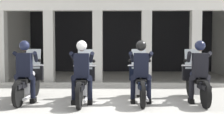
{
  "coord_description": "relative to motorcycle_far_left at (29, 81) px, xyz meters",
  "views": [
    {
      "loc": [
        0.15,
        -7.13,
        1.58
      ],
      "look_at": [
        0.0,
        0.44,
        1.15
      ],
      "focal_mm": 45.96,
      "sensor_mm": 36.0,
      "label": 1
    }
  ],
  "objects": [
    {
      "name": "ground_plane",
      "position": [
        2.2,
        2.65,
        -0.5
      ],
      "size": [
        80.0,
        80.0,
        0.0
      ],
      "primitive_type": "plane",
      "color": "#A8A59E"
    },
    {
      "name": "station_building",
      "position": [
        2.51,
        5.34,
        1.56
      ],
      "size": [
        9.88,
        5.01,
        3.25
      ],
      "color": "black",
      "rests_on": "ground"
    },
    {
      "name": "kerb_strip",
      "position": [
        2.51,
        2.36,
        -0.44
      ],
      "size": [
        9.38,
        0.24,
        0.12
      ],
      "primitive_type": "cube",
      "color": "#B7B5AD",
      "rests_on": "ground"
    },
    {
      "name": "motorcycle_far_left",
      "position": [
        0.0,
        0.0,
        0.0
      ],
      "size": [
        0.62,
        2.04,
        1.35
      ],
      "rotation": [
        0.0,
        0.0,
        0.14
      ],
      "color": "black",
      "rests_on": "ground"
    },
    {
      "name": "police_officer_far_left",
      "position": [
        -0.0,
        -0.28,
        0.44
      ],
      "size": [
        0.63,
        0.61,
        1.58
      ],
      "rotation": [
        0.0,
        0.0,
        0.14
      ],
      "color": "black",
      "rests_on": "ground"
    },
    {
      "name": "motorcycle_center_left",
      "position": [
        1.47,
        -0.17,
        0.0
      ],
      "size": [
        0.62,
        2.04,
        1.35
      ],
      "rotation": [
        0.0,
        0.0,
        0.06
      ],
      "color": "black",
      "rests_on": "ground"
    },
    {
      "name": "police_officer_center_left",
      "position": [
        1.47,
        -0.45,
        0.44
      ],
      "size": [
        0.63,
        0.61,
        1.58
      ],
      "rotation": [
        0.0,
        0.0,
        0.06
      ],
      "color": "black",
      "rests_on": "ground"
    },
    {
      "name": "motorcycle_center_right",
      "position": [
        2.94,
        -0.02,
        0.0
      ],
      "size": [
        0.62,
        2.04,
        1.35
      ],
      "rotation": [
        0.0,
        0.0,
        0.15
      ],
      "color": "black",
      "rests_on": "ground"
    },
    {
      "name": "police_officer_center_right",
      "position": [
        2.94,
        -0.3,
        0.44
      ],
      "size": [
        0.63,
        0.61,
        1.58
      ],
      "rotation": [
        0.0,
        0.0,
        0.15
      ],
      "color": "black",
      "rests_on": "ground"
    },
    {
      "name": "motorcycle_far_right",
      "position": [
        4.41,
        -0.0,
        0.0
      ],
      "size": [
        0.62,
        2.04,
        1.35
      ],
      "rotation": [
        0.0,
        0.0,
        0.06
      ],
      "color": "black",
      "rests_on": "ground"
    },
    {
      "name": "police_officer_far_right",
      "position": [
        4.41,
        -0.28,
        0.44
      ],
      "size": [
        0.63,
        0.61,
        1.58
      ],
      "rotation": [
        0.0,
        0.0,
        0.06
      ],
      "color": "black",
      "rests_on": "ground"
    }
  ]
}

